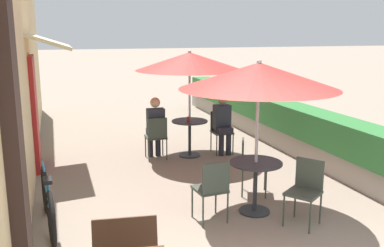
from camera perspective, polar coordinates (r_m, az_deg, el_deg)
The scene contains 15 objects.
cafe_facade_wall at distance 8.72m, azimuth -21.62°, elevation 8.50°, with size 0.98×11.51×4.20m.
planter_hedge at distance 10.15m, azimuth 10.46°, elevation 0.72°, with size 0.60×10.51×1.01m.
patio_table_near at distance 6.10m, azimuth 8.46°, elevation -7.05°, with size 0.74×0.74×0.74m.
patio_umbrella_near at distance 5.80m, azimuth 8.90°, elevation 6.29°, with size 2.16×2.16×2.16m.
cafe_chair_near_left at distance 5.89m, azimuth 14.92°, elevation -8.14°, with size 0.56×0.56×0.87m.
cafe_chair_near_right at distance 6.78m, azimuth 7.68°, elevation -5.13°, with size 0.53×0.53×0.87m.
cafe_chair_near_back at distance 5.72m, azimuth 2.73°, elevation -8.34°, with size 0.43×0.43×0.87m.
patio_table_mid at distance 8.74m, azimuth -0.32°, elevation -1.01°, with size 0.74×0.74×0.74m.
patio_umbrella_mid at distance 8.53m, azimuth -0.33°, elevation 8.29°, with size 2.16×2.16×2.16m.
cafe_chair_mid_left at distance 8.50m, azimuth -4.75°, elevation -1.48°, with size 0.41×0.41×0.87m.
seated_patron_mid_left at distance 8.57m, azimuth -4.93°, elevation -0.21°, with size 0.34×0.41×1.25m.
cafe_chair_mid_right at distance 9.03m, azimuth 3.86°, elevation -0.65°, with size 0.41×0.41×0.87m.
seated_patron_mid_right at distance 8.89m, azimuth 4.12°, elevation 0.27°, with size 0.34×0.41×1.25m.
coffee_cup_mid at distance 8.63m, azimuth -0.49°, elevation 0.61°, with size 0.07×0.07×0.09m.
bicycle_leaning at distance 5.94m, azimuth -18.66°, elevation -9.89°, with size 0.20×1.73×0.77m.
Camera 1 is at (-2.03, -3.07, 2.52)m, focal length 40.00 mm.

